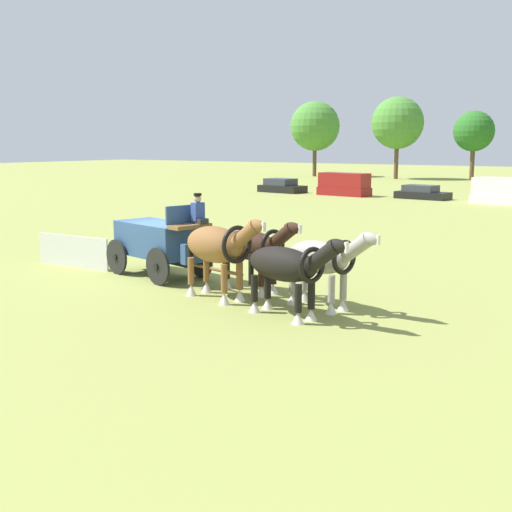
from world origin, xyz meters
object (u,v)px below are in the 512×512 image
at_px(draft_horse_rear_near, 253,248).
at_px(parked_vehicle_c, 422,193).
at_px(show_wagon, 160,241).
at_px(draft_horse_lead_off, 287,267).
at_px(parked_vehicle_a, 282,186).
at_px(draft_horse_lead_near, 322,260).
at_px(parked_vehicle_b, 344,185).
at_px(draft_horse_rear_off, 218,247).
at_px(parked_vehicle_d, 504,191).

relative_size(draft_horse_rear_near, parked_vehicle_c, 0.73).
bearing_deg(show_wagon, parked_vehicle_c, 95.41).
height_order(draft_horse_lead_off, parked_vehicle_a, draft_horse_lead_off).
distance_m(draft_horse_rear_near, draft_horse_lead_near, 2.60).
bearing_deg(show_wagon, parked_vehicle_b, 106.14).
bearing_deg(draft_horse_lead_off, show_wagon, 160.48).
bearing_deg(draft_horse_rear_near, draft_horse_rear_off, -104.63).
height_order(draft_horse_rear_off, parked_vehicle_c, draft_horse_rear_off).
distance_m(show_wagon, parked_vehicle_c, 33.72).
relative_size(show_wagon, draft_horse_lead_near, 1.99).
relative_size(show_wagon, draft_horse_lead_off, 1.85).
bearing_deg(draft_horse_lead_near, parked_vehicle_b, 114.97).
xyz_separation_m(draft_horse_rear_off, parked_vehicle_b, (-13.01, 34.73, -0.55)).
height_order(draft_horse_lead_off, parked_vehicle_c, draft_horse_lead_off).
bearing_deg(draft_horse_lead_off, parked_vehicle_a, 121.33).
xyz_separation_m(parked_vehicle_a, parked_vehicle_d, (18.84, -1.09, 0.39)).
bearing_deg(draft_horse_rear_near, parked_vehicle_b, 111.73).
xyz_separation_m(parked_vehicle_b, parked_vehicle_d, (12.73, -0.84, 0.00)).
distance_m(draft_horse_rear_near, draft_horse_rear_off, 1.31).
relative_size(draft_horse_lead_near, parked_vehicle_a, 0.69).
bearing_deg(parked_vehicle_d, draft_horse_lead_off, -85.31).
bearing_deg(draft_horse_lead_near, show_wagon, 172.31).
relative_size(draft_horse_rear_off, draft_horse_lead_near, 1.04).
bearing_deg(parked_vehicle_a, draft_horse_lead_off, -58.67).
relative_size(draft_horse_rear_near, draft_horse_rear_off, 1.01).
bearing_deg(draft_horse_lead_near, draft_horse_rear_near, 166.44).
distance_m(draft_horse_rear_off, draft_horse_lead_off, 2.63).
bearing_deg(draft_horse_rear_off, draft_horse_rear_near, 75.37).
height_order(show_wagon, parked_vehicle_a, show_wagon).
xyz_separation_m(show_wagon, draft_horse_rear_near, (3.72, -0.23, 0.13)).
bearing_deg(draft_horse_rear_near, parked_vehicle_c, 101.54).
height_order(show_wagon, parked_vehicle_c, show_wagon).
bearing_deg(show_wagon, draft_horse_rear_near, -3.59).
relative_size(parked_vehicle_a, parked_vehicle_c, 1.01).
distance_m(show_wagon, draft_horse_lead_near, 6.31).
height_order(draft_horse_rear_near, draft_horse_rear_off, draft_horse_rear_off).
bearing_deg(draft_horse_lead_near, draft_horse_rear_off, -167.24).
relative_size(draft_horse_rear_near, draft_horse_lead_off, 0.98).
bearing_deg(parked_vehicle_d, parked_vehicle_c, 169.49).
relative_size(parked_vehicle_b, parked_vehicle_c, 1.06).
relative_size(draft_horse_lead_off, parked_vehicle_b, 0.70).
relative_size(parked_vehicle_c, parked_vehicle_d, 0.96).
bearing_deg(parked_vehicle_b, parked_vehicle_d, -3.79).
height_order(draft_horse_lead_near, parked_vehicle_d, draft_horse_lead_near).
distance_m(parked_vehicle_b, parked_vehicle_d, 12.76).
bearing_deg(parked_vehicle_d, draft_horse_rear_off, -89.53).
distance_m(draft_horse_rear_off, draft_horse_lead_near, 2.94).
bearing_deg(parked_vehicle_b, show_wagon, -73.86).
relative_size(draft_horse_rear_off, parked_vehicle_c, 0.72).
relative_size(draft_horse_rear_near, parked_vehicle_a, 0.72).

